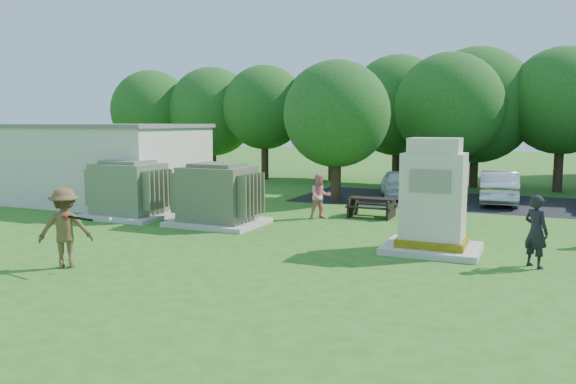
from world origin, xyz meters
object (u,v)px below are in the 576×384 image
at_px(person_at_picnic, 320,196).
at_px(car_white, 399,184).
at_px(picnic_table, 372,205).
at_px(person_by_generator, 536,231).
at_px(batter, 65,228).
at_px(transformer_left, 129,191).
at_px(generator_cabinet, 433,202).
at_px(transformer_right, 218,196).
at_px(car_silver_a, 499,187).

bearing_deg(person_at_picnic, car_white, 40.90).
bearing_deg(picnic_table, person_by_generator, -44.81).
distance_m(picnic_table, person_at_picnic, 1.97).
bearing_deg(batter, transformer_left, -98.72).
xyz_separation_m(transformer_left, car_white, (7.78, 9.20, -0.34)).
relative_size(generator_cabinet, car_white, 0.82).
xyz_separation_m(picnic_table, batter, (-4.76, -9.84, 0.51)).
height_order(transformer_right, generator_cabinet, generator_cabinet).
distance_m(picnic_table, batter, 10.94).
height_order(generator_cabinet, car_silver_a, generator_cabinet).
distance_m(batter, person_at_picnic, 9.29).
distance_m(generator_cabinet, car_white, 10.86).
bearing_deg(picnic_table, transformer_right, -140.95).
xyz_separation_m(transformer_right, picnic_table, (4.36, 3.53, -0.53)).
height_order(generator_cabinet, batter, generator_cabinet).
height_order(transformer_left, person_by_generator, transformer_left).
xyz_separation_m(generator_cabinet, car_white, (-3.20, 10.36, -0.69)).
bearing_deg(picnic_table, batter, -115.81).
distance_m(generator_cabinet, car_silver_a, 10.19).
height_order(person_by_generator, car_silver_a, person_by_generator).
height_order(transformer_right, batter, transformer_right).
bearing_deg(generator_cabinet, picnic_table, 121.96).
distance_m(generator_cabinet, batter, 9.26).
height_order(transformer_right, car_white, transformer_right).
distance_m(transformer_left, generator_cabinet, 11.04).
bearing_deg(transformer_left, picnic_table, 23.68).
bearing_deg(car_white, person_at_picnic, -119.66).
bearing_deg(generator_cabinet, car_silver_a, 83.69).
distance_m(transformer_left, transformer_right, 3.70).
height_order(car_white, car_silver_a, car_silver_a).
distance_m(batter, car_white, 16.15).
xyz_separation_m(picnic_table, person_by_generator, (5.43, -5.40, 0.43)).
xyz_separation_m(batter, person_at_picnic, (3.17, 8.73, -0.14)).
bearing_deg(generator_cabinet, batter, -146.15).
bearing_deg(picnic_table, generator_cabinet, -58.04).
bearing_deg(transformer_left, batter, -62.41).
height_order(generator_cabinet, person_by_generator, generator_cabinet).
distance_m(person_by_generator, car_silver_a, 10.91).
relative_size(person_at_picnic, car_silver_a, 0.38).
xyz_separation_m(transformer_left, batter, (3.30, -6.31, -0.02)).
xyz_separation_m(transformer_right, person_at_picnic, (2.77, 2.42, -0.16)).
height_order(transformer_left, transformer_right, same).
relative_size(person_by_generator, car_white, 0.47).
xyz_separation_m(person_by_generator, car_white, (-5.71, 11.06, -0.24)).
xyz_separation_m(generator_cabinet, person_by_generator, (2.51, -0.71, -0.45)).
distance_m(person_by_generator, car_white, 12.45).
bearing_deg(batter, generator_cabinet, 177.54).
xyz_separation_m(person_at_picnic, car_silver_a, (5.63, 6.54, -0.12)).
bearing_deg(transformer_right, picnic_table, 39.05).
xyz_separation_m(transformer_left, transformer_right, (3.70, 0.00, 0.00)).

